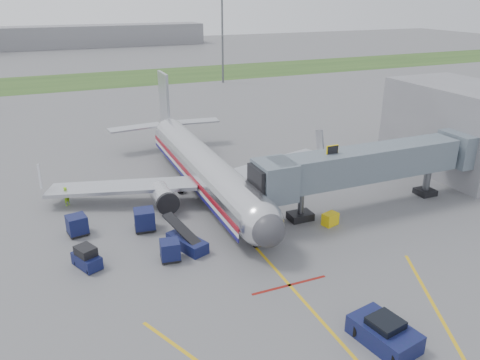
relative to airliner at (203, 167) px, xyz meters
name	(u,v)px	position (x,y,z in m)	size (l,w,h in m)	color
ground	(266,258)	(0.00, -15.25, -2.65)	(400.00, 400.00, 0.00)	#565659
grass_strip	(106,80)	(0.00, 74.75, -2.64)	(300.00, 25.00, 0.01)	#2D4C1E
apron_markings	(314,312)	(0.00, -22.65, -2.64)	(21.52, 50.00, 0.01)	gold
airliner	(203,167)	(0.00, 0.00, 0.00)	(32.10, 35.67, 10.25)	silver
jet_bridge	(365,165)	(12.86, -10.25, 1.82)	(25.30, 4.00, 6.90)	slate
terminal	(460,128)	(30.00, -5.25, 2.35)	(10.00, 16.00, 10.00)	slate
light_mast_right	(222,35)	(25.00, 59.75, 8.13)	(2.00, 0.44, 20.40)	#595B60
distant_terminal	(48,37)	(-10.00, 154.75, 1.35)	(120.00, 14.00, 8.00)	slate
pushback_tug	(384,333)	(2.38, -26.72, -1.94)	(3.16, 4.42, 1.68)	#0D1939
baggage_tug	(87,258)	(-13.25, -11.00, -1.87)	(2.23, 2.82, 1.75)	#0D1939
baggage_cart_a	(77,225)	(-13.44, -5.26, -1.74)	(1.92, 1.92, 1.78)	#0D1939
baggage_cart_b	(170,250)	(-7.05, -12.48, -1.81)	(1.71, 1.71, 1.65)	#0D1939
baggage_cart_c	(145,220)	(-7.82, -6.66, -1.66)	(2.00, 2.00, 1.94)	#0D1939
belt_loader	(187,242)	(-5.31, -11.21, -2.08)	(2.86, 4.79, 2.27)	#0D1939
ground_power_cart	(330,219)	(7.97, -12.25, -2.09)	(1.63, 1.31, 1.14)	yellow
ramp_worker	(67,196)	(-13.84, 1.52, -1.67)	(0.71, 0.47, 1.95)	#86CF18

